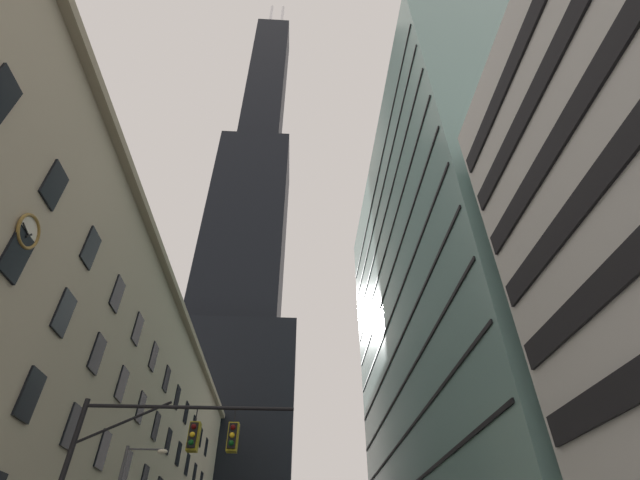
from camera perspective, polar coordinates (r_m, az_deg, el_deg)
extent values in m
cube|color=#B2A88E|center=(47.86, -30.93, -20.61)|extent=(17.29, 70.36, 24.27)
cube|color=#9E937A|center=(48.79, -17.11, -9.71)|extent=(0.70, 70.36, 0.60)
cube|color=black|center=(24.82, -33.56, -16.42)|extent=(0.14, 1.40, 2.20)
cube|color=black|center=(29.10, -29.52, -20.38)|extent=(0.14, 1.40, 2.20)
cube|color=black|center=(33.58, -26.40, -23.24)|extent=(0.14, 1.40, 2.20)
cube|color=black|center=(38.19, -23.94, -25.38)|extent=(0.14, 1.40, 2.20)
cube|color=black|center=(42.89, -21.95, -27.03)|extent=(0.14, 1.40, 2.20)
cube|color=black|center=(22.60, -34.76, -1.57)|extent=(0.14, 1.40, 2.20)
cube|color=black|center=(26.30, -30.37, -8.17)|extent=(0.14, 1.40, 2.20)
cube|color=black|center=(30.37, -27.02, -13.04)|extent=(0.14, 1.40, 2.20)
cube|color=black|center=(34.69, -24.39, -16.71)|extent=(0.14, 1.40, 2.20)
cube|color=black|center=(39.17, -22.29, -19.52)|extent=(0.14, 1.40, 2.20)
cube|color=black|center=(43.76, -20.57, -21.74)|extent=(0.14, 1.40, 2.20)
cube|color=black|center=(48.43, -19.14, -23.52)|extent=(0.14, 1.40, 2.20)
cube|color=black|center=(53.17, -17.94, -24.97)|extent=(0.14, 1.40, 2.20)
cube|color=black|center=(57.94, -16.91, -26.17)|extent=(0.14, 1.40, 2.20)
cube|color=black|center=(62.76, -16.02, -27.19)|extent=(0.14, 1.40, 2.20)
cube|color=black|center=(22.16, -36.09, 15.11)|extent=(0.14, 1.40, 2.20)
cube|color=black|center=(24.94, -31.30, 6.12)|extent=(0.14, 1.40, 2.20)
cube|color=black|center=(28.33, -27.69, -0.92)|extent=(0.14, 1.40, 2.20)
cube|color=black|center=(32.15, -24.88, -6.38)|extent=(0.14, 1.40, 2.20)
cube|color=black|center=(36.25, -22.65, -10.64)|extent=(0.14, 1.40, 2.20)
cube|color=black|center=(40.56, -20.84, -14.00)|extent=(0.14, 1.40, 2.20)
cube|color=black|center=(45.01, -19.35, -16.69)|extent=(0.14, 1.40, 2.20)
cube|color=black|center=(49.57, -18.09, -18.89)|extent=(0.14, 1.40, 2.20)
cube|color=black|center=(54.20, -17.02, -20.70)|extent=(0.14, 1.40, 2.20)
cube|color=black|center=(58.89, -16.10, -22.23)|extent=(0.14, 1.40, 2.20)
cube|color=black|center=(63.63, -15.31, -23.52)|extent=(0.14, 1.40, 2.20)
cube|color=black|center=(68.41, -14.61, -24.63)|extent=(0.14, 1.40, 2.20)
torus|color=olive|center=(23.10, -33.67, 0.93)|extent=(0.15, 1.62, 1.62)
cylinder|color=silver|center=(23.12, -33.76, 0.94)|extent=(0.05, 1.40, 1.40)
cube|color=black|center=(23.07, -33.64, 0.48)|extent=(0.03, 0.30, 0.38)
cube|color=black|center=(22.85, -33.95, 1.24)|extent=(0.03, 0.61, 0.22)
cube|color=black|center=(92.14, -13.14, -25.38)|extent=(27.43, 27.43, 42.14)
cube|color=black|center=(114.93, -9.48, 0.45)|extent=(19.20, 19.20, 61.29)
cube|color=black|center=(166.80, -6.90, 19.16)|extent=(12.34, 12.34, 76.61)
cylinder|color=silver|center=(211.76, -6.48, 26.57)|extent=(1.20, 1.20, 25.48)
cylinder|color=silver|center=(211.44, -4.99, 26.56)|extent=(1.20, 1.20, 25.48)
cube|color=black|center=(16.70, 33.68, -4.17)|extent=(0.16, 12.13, 1.10)
cube|color=black|center=(18.28, 30.41, 3.54)|extent=(0.16, 12.13, 1.10)
cube|color=black|center=(20.19, 27.68, 9.90)|extent=(0.16, 12.13, 1.10)
cube|color=black|center=(22.33, 25.37, 15.09)|extent=(0.16, 12.13, 1.10)
cube|color=black|center=(24.66, 23.39, 19.32)|extent=(0.16, 12.13, 1.10)
cube|color=gray|center=(51.40, 18.20, -8.53)|extent=(16.62, 45.06, 50.99)
cube|color=black|center=(44.00, 10.81, -23.96)|extent=(0.12, 44.06, 0.24)
cube|color=black|center=(45.14, 10.18, -19.06)|extent=(0.12, 44.06, 0.24)
cube|color=black|center=(46.59, 9.62, -14.44)|extent=(0.12, 44.06, 0.24)
cube|color=black|center=(48.34, 9.12, -10.12)|extent=(0.12, 44.06, 0.24)
cube|color=black|center=(50.34, 8.67, -6.12)|extent=(0.12, 44.06, 0.24)
cube|color=black|center=(52.57, 8.25, -2.45)|extent=(0.12, 44.06, 0.24)
cube|color=black|center=(55.01, 7.88, 0.92)|extent=(0.12, 44.06, 0.24)
cube|color=black|center=(57.61, 7.54, 3.98)|extent=(0.12, 44.06, 0.24)
cube|color=black|center=(60.37, 7.23, 6.78)|extent=(0.12, 44.06, 0.24)
cylinder|color=black|center=(19.19, -16.45, -20.16)|extent=(8.12, 0.14, 0.14)
cylinder|color=black|center=(19.69, -24.16, -20.81)|extent=(3.34, 0.10, 1.68)
cylinder|color=black|center=(19.05, -15.77, -21.10)|extent=(0.04, 0.04, 0.60)
cube|color=black|center=(18.85, -16.19, -23.25)|extent=(0.30, 0.30, 0.90)
cube|color=olive|center=(19.01, -16.10, -23.39)|extent=(0.40, 0.40, 1.04)
sphere|color=#450808|center=(18.77, -16.12, -22.31)|extent=(0.20, 0.20, 0.20)
sphere|color=yellow|center=(18.70, -16.28, -23.12)|extent=(0.20, 0.20, 0.20)
sphere|color=#083D10|center=(18.63, -16.44, -23.94)|extent=(0.20, 0.20, 0.20)
cylinder|color=black|center=(18.81, -11.02, -21.56)|extent=(0.04, 0.04, 0.60)
cube|color=black|center=(18.61, -11.32, -23.76)|extent=(0.30, 0.30, 0.90)
cube|color=olive|center=(18.77, -11.26, -23.89)|extent=(0.40, 0.40, 1.04)
sphere|color=#450808|center=(18.52, -11.26, -22.79)|extent=(0.20, 0.20, 0.20)
sphere|color=yellow|center=(18.45, -11.37, -23.63)|extent=(0.20, 0.20, 0.20)
sphere|color=#083D10|center=(18.39, -11.49, -24.47)|extent=(0.20, 0.20, 0.20)
cylinder|color=#47474C|center=(28.01, -21.79, -23.96)|extent=(1.90, 0.10, 0.10)
ellipsoid|color=#EFE5C6|center=(27.74, -19.81, -24.46)|extent=(0.56, 0.32, 0.24)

